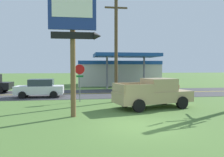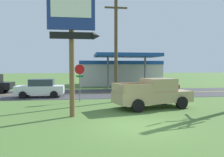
{
  "view_description": "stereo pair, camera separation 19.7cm",
  "coord_description": "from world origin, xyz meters",
  "px_view_note": "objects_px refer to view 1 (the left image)",
  "views": [
    {
      "loc": [
        -2.71,
        -9.98,
        2.74
      ],
      "look_at": [
        0.0,
        8.0,
        1.8
      ],
      "focal_mm": 36.18,
      "sensor_mm": 36.0,
      "label": 1
    },
    {
      "loc": [
        -2.51,
        -10.01,
        2.74
      ],
      "look_at": [
        0.0,
        8.0,
        1.8
      ],
      "focal_mm": 36.18,
      "sensor_mm": 36.0,
      "label": 2
    }
  ],
  "objects_px": {
    "stop_sign": "(80,76)",
    "pickup_tan_parked_on_lawn": "(154,93)",
    "motel_sign": "(74,29)",
    "car_red_near_lane": "(155,86)",
    "utility_pole": "(116,43)",
    "car_white_mid_lane": "(40,88)",
    "gas_station": "(118,72)"
  },
  "relations": [
    {
      "from": "stop_sign",
      "to": "pickup_tan_parked_on_lawn",
      "type": "distance_m",
      "value": 6.03
    },
    {
      "from": "motel_sign",
      "to": "car_red_near_lane",
      "type": "height_order",
      "value": "motel_sign"
    },
    {
      "from": "utility_pole",
      "to": "car_white_mid_lane",
      "type": "height_order",
      "value": "utility_pole"
    },
    {
      "from": "motel_sign",
      "to": "car_white_mid_lane",
      "type": "distance_m",
      "value": 10.0
    },
    {
      "from": "car_red_near_lane",
      "to": "car_white_mid_lane",
      "type": "bearing_deg",
      "value": 180.0
    },
    {
      "from": "motel_sign",
      "to": "car_red_near_lane",
      "type": "bearing_deg",
      "value": 48.51
    },
    {
      "from": "stop_sign",
      "to": "car_white_mid_lane",
      "type": "height_order",
      "value": "stop_sign"
    },
    {
      "from": "utility_pole",
      "to": "car_red_near_lane",
      "type": "height_order",
      "value": "utility_pole"
    },
    {
      "from": "car_white_mid_lane",
      "to": "stop_sign",
      "type": "bearing_deg",
      "value": -41.97
    },
    {
      "from": "motel_sign",
      "to": "pickup_tan_parked_on_lawn",
      "type": "relative_size",
      "value": 1.25
    },
    {
      "from": "gas_station",
      "to": "motel_sign",
      "type": "bearing_deg",
      "value": -106.21
    },
    {
      "from": "pickup_tan_parked_on_lawn",
      "to": "car_red_near_lane",
      "type": "relative_size",
      "value": 1.31
    },
    {
      "from": "pickup_tan_parked_on_lawn",
      "to": "car_white_mid_lane",
      "type": "height_order",
      "value": "pickup_tan_parked_on_lawn"
    },
    {
      "from": "motel_sign",
      "to": "gas_station",
      "type": "distance_m",
      "value": 22.39
    },
    {
      "from": "gas_station",
      "to": "car_white_mid_lane",
      "type": "height_order",
      "value": "gas_station"
    },
    {
      "from": "utility_pole",
      "to": "car_red_near_lane",
      "type": "xyz_separation_m",
      "value": [
        4.51,
        3.71,
        -3.76
      ]
    },
    {
      "from": "motel_sign",
      "to": "car_red_near_lane",
      "type": "relative_size",
      "value": 1.64
    },
    {
      "from": "stop_sign",
      "to": "gas_station",
      "type": "relative_size",
      "value": 0.25
    },
    {
      "from": "gas_station",
      "to": "car_white_mid_lane",
      "type": "bearing_deg",
      "value": -126.49
    },
    {
      "from": "motel_sign",
      "to": "pickup_tan_parked_on_lawn",
      "type": "xyz_separation_m",
      "value": [
        5.21,
        2.08,
        -3.79
      ]
    },
    {
      "from": "motel_sign",
      "to": "gas_station",
      "type": "bearing_deg",
      "value": 73.79
    },
    {
      "from": "motel_sign",
      "to": "stop_sign",
      "type": "height_order",
      "value": "motel_sign"
    },
    {
      "from": "car_red_near_lane",
      "to": "motel_sign",
      "type": "bearing_deg",
      "value": -131.49
    },
    {
      "from": "utility_pole",
      "to": "pickup_tan_parked_on_lawn",
      "type": "height_order",
      "value": "utility_pole"
    },
    {
      "from": "car_white_mid_lane",
      "to": "motel_sign",
      "type": "bearing_deg",
      "value": -69.71
    },
    {
      "from": "motel_sign",
      "to": "car_white_mid_lane",
      "type": "relative_size",
      "value": 1.64
    },
    {
      "from": "gas_station",
      "to": "stop_sign",
      "type": "bearing_deg",
      "value": -110.3
    },
    {
      "from": "gas_station",
      "to": "car_white_mid_lane",
      "type": "relative_size",
      "value": 2.86
    },
    {
      "from": "car_white_mid_lane",
      "to": "car_red_near_lane",
      "type": "bearing_deg",
      "value": 0.0
    },
    {
      "from": "motel_sign",
      "to": "pickup_tan_parked_on_lawn",
      "type": "bearing_deg",
      "value": 21.79
    },
    {
      "from": "gas_station",
      "to": "car_red_near_lane",
      "type": "distance_m",
      "value": 12.83
    },
    {
      "from": "motel_sign",
      "to": "gas_station",
      "type": "relative_size",
      "value": 0.57
    }
  ]
}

